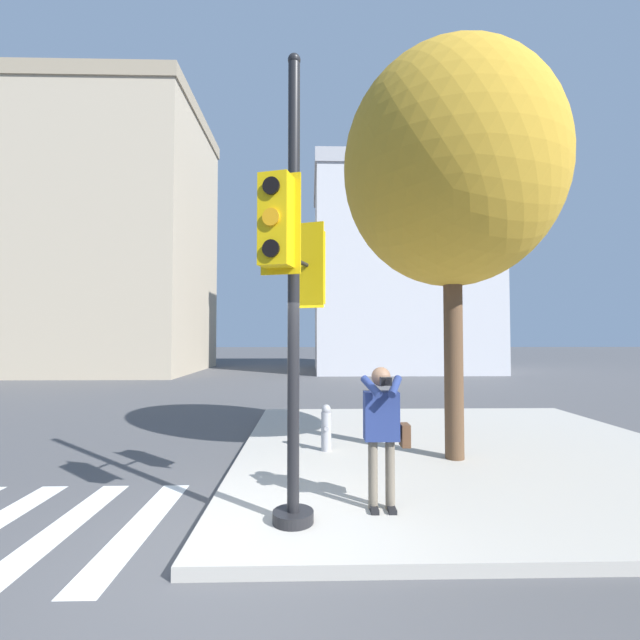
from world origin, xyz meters
TOP-DOWN VIEW (x-y plane):
  - ground_plane at (0.00, 0.00)m, footprint 160.00×160.00m
  - sidewalk_corner at (3.50, 3.50)m, footprint 8.00×8.00m
  - traffic_signal_pole at (0.53, 0.36)m, footprint 0.70×1.38m
  - person_photographer at (1.55, 0.69)m, footprint 0.58×0.54m
  - street_tree at (3.07, 2.71)m, footprint 3.61×3.61m
  - fire_hydrant at (0.99, 3.23)m, footprint 0.18×0.24m
  - building_left at (-13.10, 21.75)m, footprint 14.27×10.19m
  - building_right at (6.26, 22.45)m, footprint 10.58×8.37m

SIDE VIEW (x-z plane):
  - ground_plane at x=0.00m, z-range 0.00..0.00m
  - sidewalk_corner at x=3.50m, z-range 0.00..0.13m
  - fire_hydrant at x=0.99m, z-range 0.13..0.93m
  - person_photographer at x=1.55m, z-range 0.30..1.93m
  - traffic_signal_pole at x=0.53m, z-range 0.18..5.34m
  - street_tree at x=3.07m, z-range 1.53..8.34m
  - building_right at x=6.26m, z-range 0.02..12.37m
  - building_left at x=-13.10m, z-range 0.01..15.94m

